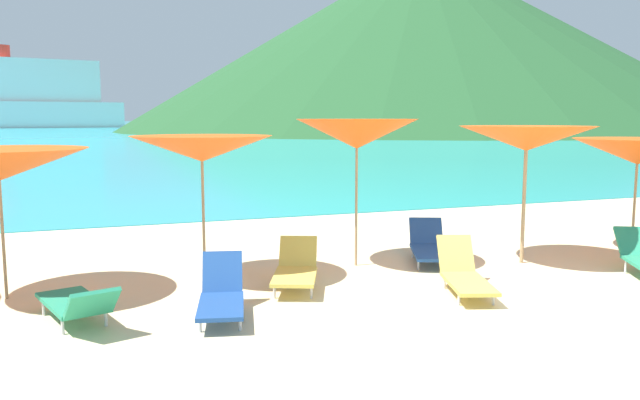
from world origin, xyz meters
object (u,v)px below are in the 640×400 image
umbrella_6 (638,152)px  lounge_chair_6 (430,246)px  umbrella_3 (202,149)px  lounge_chair_9 (221,295)px  lounge_chair_13 (77,303)px  umbrella_4 (357,134)px  cruise_ship (29,97)px  lounge_chair_1 (296,269)px  lounge_chair_0 (464,274)px  umbrella_5 (527,139)px

umbrella_6 → lounge_chair_6: umbrella_6 is taller
umbrella_3 → lounge_chair_9: (-0.11, -1.82, -1.70)m
lounge_chair_13 → umbrella_4: bearing=-175.8°
lounge_chair_13 → umbrella_3: bearing=-155.6°
lounge_chair_6 → umbrella_3: bearing=-158.1°
cruise_ship → lounge_chair_9: bearing=-95.0°
lounge_chair_13 → cruise_ship: 159.85m
lounge_chair_1 → cruise_ship: bearing=118.0°
lounge_chair_0 → lounge_chair_9: (-3.39, 0.10, 0.01)m
umbrella_6 → cruise_ship: 159.93m
umbrella_6 → lounge_chair_13: (-9.44, -0.90, -1.56)m
umbrella_3 → umbrella_5: (5.22, -0.68, 0.11)m
lounge_chair_0 → lounge_chair_6: (0.53, 1.87, -0.01)m
lounge_chair_0 → lounge_chair_1: lounge_chair_0 is taller
umbrella_3 → lounge_chair_1: bearing=-37.9°
lounge_chair_6 → cruise_ship: bearing=119.3°
umbrella_3 → umbrella_4: 2.53m
umbrella_3 → cruise_ship: 158.40m
umbrella_4 → lounge_chair_13: (-4.28, -1.64, -1.90)m
umbrella_5 → cruise_ship: size_ratio=0.05×
umbrella_4 → lounge_chair_6: umbrella_4 is taller
lounge_chair_1 → cruise_ship: size_ratio=0.03×
lounge_chair_9 → lounge_chair_13: (-1.66, 0.28, -0.01)m
lounge_chair_6 → lounge_chair_13: size_ratio=1.02×
umbrella_5 → lounge_chair_13: size_ratio=1.36×
lounge_chair_1 → umbrella_6: bearing=24.6°
lounge_chair_6 → lounge_chair_9: size_ratio=1.18×
umbrella_4 → lounge_chair_1: 2.53m
lounge_chair_6 → lounge_chair_9: bearing=-133.1°
umbrella_4 → lounge_chair_1: bearing=-144.0°
lounge_chair_13 → lounge_chair_6: bearing=178.2°
lounge_chair_1 → cruise_ship: cruise_ship is taller
lounge_chair_1 → lounge_chair_13: size_ratio=0.88×
umbrella_3 → lounge_chair_1: (1.15, -0.89, -1.69)m
umbrella_4 → lounge_chair_9: bearing=-143.8°
umbrella_5 → cruise_ship: cruise_ship is taller
umbrella_3 → lounge_chair_1: umbrella_3 is taller
umbrella_4 → cruise_ship: bearing=96.2°
umbrella_6 → lounge_chair_0: (-4.38, -1.28, -1.56)m
umbrella_5 → lounge_chair_9: 5.74m
lounge_chair_1 → lounge_chair_6: size_ratio=0.86×
umbrella_6 → lounge_chair_1: umbrella_6 is taller
umbrella_5 → lounge_chair_1: size_ratio=1.54×
umbrella_5 → lounge_chair_13: umbrella_5 is taller
umbrella_3 → cruise_ship: cruise_ship is taller
lounge_chair_6 → lounge_chair_13: 5.78m
umbrella_6 → lounge_chair_6: (-3.85, 0.59, -1.56)m
lounge_chair_9 → cruise_ship: bearing=108.4°
umbrella_3 → umbrella_4: umbrella_4 is taller
umbrella_5 → lounge_chair_1: bearing=-177.0°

